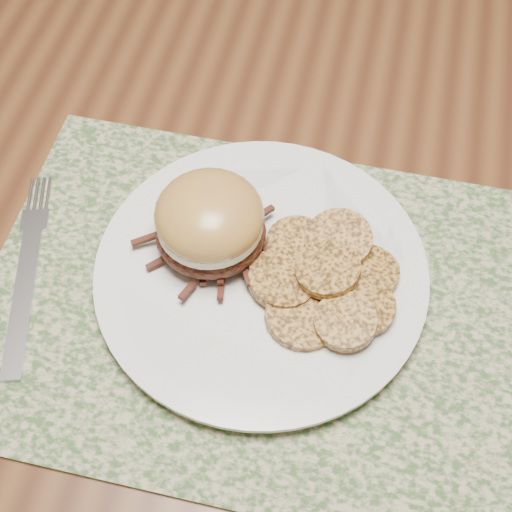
{
  "coord_description": "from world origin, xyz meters",
  "views": [
    {
      "loc": [
        0.03,
        -0.49,
        1.27
      ],
      "look_at": [
        -0.04,
        -0.19,
        0.79
      ],
      "focal_mm": 50.0,
      "sensor_mm": 36.0,
      "label": 1
    }
  ],
  "objects_px": {
    "dining_table": "(331,178)",
    "fork": "(28,269)",
    "dinner_plate": "(261,273)",
    "pork_sandwich": "(210,223)"
  },
  "relations": [
    {
      "from": "dining_table",
      "to": "fork",
      "type": "bearing_deg",
      "value": -136.09
    },
    {
      "from": "dinner_plate",
      "to": "pork_sandwich",
      "type": "xyz_separation_m",
      "value": [
        -0.05,
        0.01,
        0.04
      ]
    },
    {
      "from": "fork",
      "to": "dinner_plate",
      "type": "bearing_deg",
      "value": -4.5
    },
    {
      "from": "dinner_plate",
      "to": "dining_table",
      "type": "bearing_deg",
      "value": 78.83
    },
    {
      "from": "dining_table",
      "to": "pork_sandwich",
      "type": "bearing_deg",
      "value": -115.23
    },
    {
      "from": "fork",
      "to": "pork_sandwich",
      "type": "bearing_deg",
      "value": 3.09
    },
    {
      "from": "pork_sandwich",
      "to": "fork",
      "type": "distance_m",
      "value": 0.16
    },
    {
      "from": "dinner_plate",
      "to": "fork",
      "type": "height_order",
      "value": "dinner_plate"
    },
    {
      "from": "dinner_plate",
      "to": "pork_sandwich",
      "type": "distance_m",
      "value": 0.06
    },
    {
      "from": "dinner_plate",
      "to": "fork",
      "type": "xyz_separation_m",
      "value": [
        -0.19,
        -0.04,
        -0.01
      ]
    }
  ]
}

